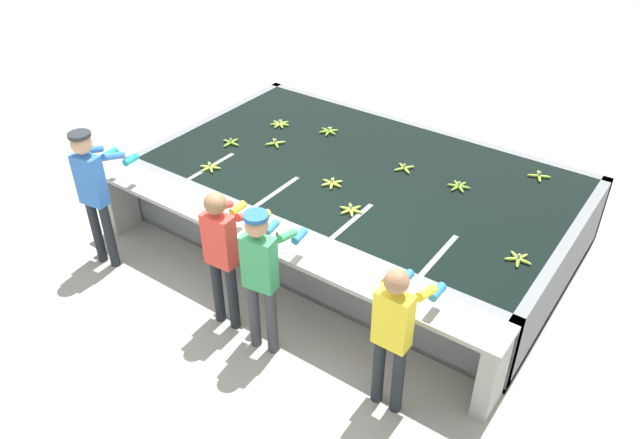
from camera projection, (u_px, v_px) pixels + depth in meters
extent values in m
plane|color=#A3A099|center=(262.00, 312.00, 6.86)|extent=(80.00, 80.00, 0.00)
cube|color=gray|center=(360.00, 225.00, 8.19)|extent=(5.22, 3.10, 0.06)
cube|color=gray|center=(289.00, 257.00, 6.96)|extent=(5.22, 0.12, 0.88)
cube|color=gray|center=(416.00, 153.00, 8.96)|extent=(5.22, 0.12, 0.88)
cube|color=gray|center=(214.00, 145.00, 9.18)|extent=(0.12, 3.10, 0.88)
cube|color=gray|center=(560.00, 271.00, 6.74)|extent=(0.12, 3.10, 0.88)
cube|color=black|center=(361.00, 197.00, 7.94)|extent=(4.98, 2.86, 0.81)
cube|color=gray|center=(215.00, 196.00, 8.01)|extent=(0.06, 0.80, 0.88)
cube|color=gray|center=(278.00, 222.00, 7.51)|extent=(0.06, 0.80, 0.88)
cube|color=gray|center=(351.00, 253.00, 7.02)|extent=(0.06, 0.80, 0.88)
cube|color=gray|center=(435.00, 288.00, 6.52)|extent=(0.06, 0.80, 0.88)
cube|color=#9E9E99|center=(272.00, 239.00, 6.53)|extent=(5.22, 0.45, 0.05)
cube|color=#9E9E99|center=(121.00, 200.00, 7.98)|extent=(0.16, 0.41, 0.83)
cube|color=#9E9E99|center=(492.00, 374.00, 5.58)|extent=(0.16, 0.41, 0.83)
cylinder|color=#1E2328|center=(97.00, 231.00, 7.38)|extent=(0.11, 0.11, 0.86)
cylinder|color=#1E2328|center=(109.00, 236.00, 7.31)|extent=(0.11, 0.11, 0.86)
cube|color=blue|center=(90.00, 180.00, 6.93)|extent=(0.34, 0.21, 0.61)
sphere|color=tan|center=(81.00, 144.00, 6.68)|extent=(0.23, 0.23, 0.23)
cylinder|color=#282D33|center=(79.00, 135.00, 6.62)|extent=(0.24, 0.24, 0.04)
cylinder|color=blue|center=(92.00, 150.00, 7.05)|extent=(0.12, 0.32, 0.18)
cylinder|color=#1EA3AD|center=(110.00, 153.00, 7.33)|extent=(0.11, 0.21, 0.08)
cylinder|color=blue|center=(113.00, 156.00, 6.93)|extent=(0.12, 0.32, 0.18)
cylinder|color=#1EA3AD|center=(131.00, 159.00, 7.20)|extent=(0.11, 0.21, 0.08)
cylinder|color=#1E2328|center=(218.00, 290.00, 6.54)|extent=(0.11, 0.11, 0.81)
cylinder|color=#1E2328|center=(233.00, 297.00, 6.45)|extent=(0.11, 0.11, 0.81)
cube|color=#DB3D33|center=(219.00, 240.00, 6.10)|extent=(0.33, 0.19, 0.58)
sphere|color=#896042|center=(215.00, 203.00, 5.86)|extent=(0.22, 0.22, 0.22)
cylinder|color=#DB3D33|center=(221.00, 206.00, 6.23)|extent=(0.10, 0.31, 0.18)
cylinder|color=gold|center=(238.00, 208.00, 6.50)|extent=(0.10, 0.20, 0.08)
cylinder|color=#DB3D33|center=(247.00, 215.00, 6.09)|extent=(0.10, 0.31, 0.18)
cylinder|color=gold|center=(263.00, 217.00, 6.36)|extent=(0.10, 0.20, 0.08)
cylinder|color=#38383D|center=(254.00, 314.00, 6.24)|extent=(0.11, 0.11, 0.81)
cylinder|color=#38383D|center=(272.00, 321.00, 6.16)|extent=(0.11, 0.11, 0.81)
cube|color=#38995B|center=(259.00, 263.00, 5.81)|extent=(0.34, 0.22, 0.57)
sphere|color=tan|center=(257.00, 225.00, 5.57)|extent=(0.22, 0.22, 0.22)
cylinder|color=#1E5199|center=(256.00, 216.00, 5.51)|extent=(0.23, 0.23, 0.04)
cylinder|color=#38995B|center=(257.00, 227.00, 5.94)|extent=(0.13, 0.32, 0.18)
cylinder|color=teal|center=(271.00, 228.00, 6.22)|extent=(0.11, 0.21, 0.08)
cylinder|color=#38995B|center=(287.00, 236.00, 5.82)|extent=(0.13, 0.32, 0.18)
cylinder|color=teal|center=(300.00, 236.00, 6.10)|extent=(0.11, 0.21, 0.08)
cylinder|color=#1E2328|center=(379.00, 370.00, 5.65)|extent=(0.11, 0.11, 0.79)
cylinder|color=#1E2328|center=(398.00, 379.00, 5.56)|extent=(0.11, 0.11, 0.79)
cube|color=yellow|center=(393.00, 320.00, 5.23)|extent=(0.32, 0.17, 0.56)
sphere|color=#9E704C|center=(397.00, 281.00, 4.99)|extent=(0.21, 0.21, 0.21)
cylinder|color=yellow|center=(393.00, 279.00, 5.36)|extent=(0.08, 0.31, 0.18)
cylinder|color=teal|center=(405.00, 278.00, 5.62)|extent=(0.08, 0.20, 0.08)
cylinder|color=yellow|center=(426.00, 293.00, 5.21)|extent=(0.08, 0.31, 0.18)
cylinder|color=teal|center=(437.00, 292.00, 5.47)|extent=(0.08, 0.20, 0.08)
ellipsoid|color=#9EC642|center=(210.00, 165.00, 7.75)|extent=(0.16, 0.13, 0.04)
ellipsoid|color=#9EC642|center=(206.00, 167.00, 7.72)|extent=(0.17, 0.10, 0.04)
ellipsoid|color=#9EC642|center=(207.00, 169.00, 7.68)|extent=(0.06, 0.17, 0.04)
ellipsoid|color=#9EC642|center=(211.00, 169.00, 7.67)|extent=(0.16, 0.13, 0.04)
ellipsoid|color=#9EC642|center=(214.00, 168.00, 7.70)|extent=(0.17, 0.10, 0.04)
ellipsoid|color=#9EC642|center=(214.00, 166.00, 7.74)|extent=(0.06, 0.17, 0.04)
cylinder|color=tan|center=(210.00, 165.00, 7.69)|extent=(0.03, 0.03, 0.04)
ellipsoid|color=#93BC3D|center=(402.00, 166.00, 7.73)|extent=(0.16, 0.13, 0.04)
ellipsoid|color=#93BC3D|center=(400.00, 169.00, 7.67)|extent=(0.13, 0.16, 0.04)
ellipsoid|color=#93BC3D|center=(406.00, 170.00, 7.65)|extent=(0.16, 0.13, 0.04)
ellipsoid|color=#93BC3D|center=(408.00, 167.00, 7.70)|extent=(0.13, 0.16, 0.04)
cylinder|color=tan|center=(405.00, 166.00, 7.67)|extent=(0.03, 0.03, 0.04)
ellipsoid|color=#7FAD33|center=(325.00, 132.00, 8.52)|extent=(0.14, 0.15, 0.04)
ellipsoid|color=#7FAD33|center=(328.00, 133.00, 8.49)|extent=(0.09, 0.17, 0.04)
ellipsoid|color=#7FAD33|center=(331.00, 133.00, 8.50)|extent=(0.17, 0.07, 0.04)
ellipsoid|color=#7FAD33|center=(333.00, 131.00, 8.54)|extent=(0.14, 0.15, 0.04)
ellipsoid|color=#7FAD33|center=(330.00, 130.00, 8.57)|extent=(0.09, 0.17, 0.04)
ellipsoid|color=#7FAD33|center=(326.00, 130.00, 8.56)|extent=(0.17, 0.07, 0.04)
cylinder|color=tan|center=(329.00, 129.00, 8.51)|extent=(0.03, 0.03, 0.04)
ellipsoid|color=#75A333|center=(457.00, 184.00, 7.38)|extent=(0.15, 0.14, 0.04)
ellipsoid|color=#75A333|center=(454.00, 186.00, 7.35)|extent=(0.17, 0.08, 0.04)
ellipsoid|color=#75A333|center=(456.00, 188.00, 7.30)|extent=(0.07, 0.17, 0.04)
ellipsoid|color=#75A333|center=(460.00, 189.00, 7.29)|extent=(0.15, 0.14, 0.04)
ellipsoid|color=#75A333|center=(463.00, 187.00, 7.32)|extent=(0.17, 0.08, 0.04)
ellipsoid|color=#75A333|center=(462.00, 185.00, 7.36)|extent=(0.07, 0.17, 0.04)
cylinder|color=tan|center=(459.00, 184.00, 7.31)|extent=(0.03, 0.03, 0.04)
ellipsoid|color=#93BC3D|center=(274.00, 141.00, 8.28)|extent=(0.16, 0.13, 0.04)
ellipsoid|color=#93BC3D|center=(271.00, 144.00, 8.23)|extent=(0.13, 0.16, 0.04)
ellipsoid|color=#93BC3D|center=(276.00, 145.00, 8.20)|extent=(0.16, 0.13, 0.04)
ellipsoid|color=#93BC3D|center=(280.00, 143.00, 8.25)|extent=(0.13, 0.16, 0.04)
cylinder|color=tan|center=(275.00, 141.00, 8.22)|extent=(0.03, 0.03, 0.04)
ellipsoid|color=#93BC3D|center=(518.00, 262.00, 6.15)|extent=(0.08, 0.17, 0.04)
ellipsoid|color=#93BC3D|center=(523.00, 261.00, 6.16)|extent=(0.17, 0.04, 0.04)
ellipsoid|color=#93BC3D|center=(522.00, 257.00, 6.21)|extent=(0.09, 0.17, 0.04)
ellipsoid|color=#93BC3D|center=(515.00, 256.00, 6.23)|extent=(0.16, 0.13, 0.04)
ellipsoid|color=#93BC3D|center=(513.00, 259.00, 6.19)|extent=(0.16, 0.12, 0.04)
cylinder|color=tan|center=(519.00, 256.00, 6.17)|extent=(0.03, 0.03, 0.04)
ellipsoid|color=#9EC642|center=(328.00, 182.00, 7.42)|extent=(0.17, 0.04, 0.04)
ellipsoid|color=#9EC642|center=(328.00, 184.00, 7.38)|extent=(0.12, 0.16, 0.04)
ellipsoid|color=#9EC642|center=(331.00, 186.00, 7.35)|extent=(0.11, 0.17, 0.04)
ellipsoid|color=#9EC642|center=(336.00, 185.00, 7.37)|extent=(0.17, 0.04, 0.04)
ellipsoid|color=#9EC642|center=(336.00, 182.00, 7.41)|extent=(0.12, 0.16, 0.04)
ellipsoid|color=#9EC642|center=(333.00, 181.00, 7.44)|extent=(0.11, 0.17, 0.04)
cylinder|color=tan|center=(332.00, 181.00, 7.37)|extent=(0.03, 0.03, 0.04)
ellipsoid|color=#93BC3D|center=(539.00, 178.00, 7.49)|extent=(0.10, 0.17, 0.04)
ellipsoid|color=#93BC3D|center=(544.00, 177.00, 7.52)|extent=(0.17, 0.10, 0.04)
ellipsoid|color=#93BC3D|center=(539.00, 174.00, 7.57)|extent=(0.10, 0.17, 0.04)
ellipsoid|color=#93BC3D|center=(534.00, 176.00, 7.54)|extent=(0.17, 0.10, 0.04)
cylinder|color=tan|center=(540.00, 174.00, 7.51)|extent=(0.03, 0.03, 0.04)
ellipsoid|color=#9EC642|center=(278.00, 125.00, 8.68)|extent=(0.05, 0.17, 0.04)
ellipsoid|color=#9EC642|center=(281.00, 126.00, 8.68)|extent=(0.16, 0.13, 0.04)
ellipsoid|color=#9EC642|center=(284.00, 124.00, 8.70)|extent=(0.17, 0.08, 0.04)
ellipsoid|color=#9EC642|center=(283.00, 123.00, 8.74)|extent=(0.10, 0.17, 0.04)
ellipsoid|color=#9EC642|center=(280.00, 122.00, 8.76)|extent=(0.12, 0.17, 0.04)
ellipsoid|color=#9EC642|center=(277.00, 123.00, 8.75)|extent=(0.17, 0.06, 0.04)
ellipsoid|color=#9EC642|center=(276.00, 124.00, 8.71)|extent=(0.15, 0.14, 0.04)
cylinder|color=tan|center=(280.00, 122.00, 8.70)|extent=(0.03, 0.03, 0.04)
ellipsoid|color=#7FAD33|center=(228.00, 142.00, 8.28)|extent=(0.17, 0.04, 0.04)
ellipsoid|color=#7FAD33|center=(228.00, 144.00, 8.22)|extent=(0.04, 0.17, 0.04)
ellipsoid|color=#7FAD33|center=(234.00, 144.00, 8.22)|extent=(0.17, 0.04, 0.04)
ellipsoid|color=#7FAD33|center=(234.00, 141.00, 8.29)|extent=(0.04, 0.17, 0.04)
cylinder|color=tan|center=(231.00, 140.00, 8.23)|extent=(0.03, 0.03, 0.04)
ellipsoid|color=#9EC642|center=(351.00, 213.00, 6.87)|extent=(0.13, 0.16, 0.04)
ellipsoid|color=#9EC642|center=(355.00, 211.00, 6.90)|extent=(0.17, 0.06, 0.04)
ellipsoid|color=#9EC642|center=(355.00, 208.00, 6.94)|extent=(0.10, 0.17, 0.04)
ellipsoid|color=#9EC642|center=(350.00, 207.00, 6.96)|extent=(0.13, 0.16, 0.04)
ellipsoid|color=#9EC642|center=(346.00, 209.00, 6.94)|extent=(0.17, 0.06, 0.04)
ellipsoid|color=#9EC642|center=(347.00, 211.00, 6.89)|extent=(0.10, 0.17, 0.04)
cylinder|color=tan|center=(351.00, 207.00, 6.90)|extent=(0.03, 0.03, 0.04)
cube|color=silver|center=(281.00, 247.00, 6.36)|extent=(0.17, 0.16, 0.00)
cube|color=black|center=(278.00, 236.00, 6.52)|extent=(0.09, 0.09, 0.02)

